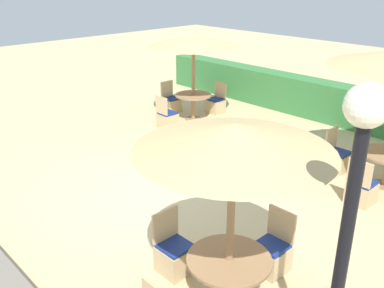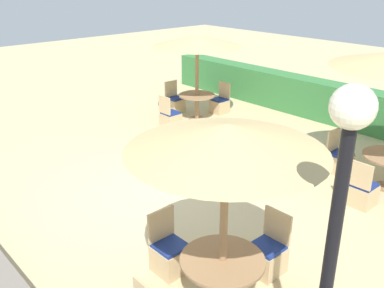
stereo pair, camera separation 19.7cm
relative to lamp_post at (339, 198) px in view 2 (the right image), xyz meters
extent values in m
plane|color=#C6B284|center=(-4.34, 1.68, -2.35)|extent=(40.00, 40.00, 0.00)
cube|color=#387A3D|center=(-4.34, 7.95, -1.80)|extent=(13.00, 0.70, 1.11)
cylinder|color=black|center=(0.00, 0.00, -0.85)|extent=(0.12, 0.12, 3.00)
sphere|color=silver|center=(0.00, 0.00, 0.79)|extent=(0.36, 0.36, 0.36)
cube|color=tan|center=(-1.61, 4.08, -2.15)|extent=(0.46, 0.46, 0.40)
cube|color=navy|center=(-1.61, 4.08, -1.93)|extent=(0.42, 0.42, 0.05)
cube|color=tan|center=(-1.61, 3.87, -1.66)|extent=(0.46, 0.04, 0.48)
cube|color=tan|center=(-2.64, 5.06, -2.15)|extent=(0.46, 0.46, 0.40)
cube|color=navy|center=(-2.64, 5.06, -1.93)|extent=(0.42, 0.42, 0.05)
cube|color=tan|center=(-2.85, 5.06, -1.66)|extent=(0.04, 0.46, 0.48)
cylinder|color=#93704C|center=(-7.33, 5.17, -1.16)|extent=(0.10, 0.10, 2.38)
cone|color=tan|center=(-7.33, 5.17, -0.06)|extent=(2.51, 2.51, 0.32)
cylinder|color=#93704C|center=(-7.33, 5.17, -2.34)|extent=(0.48, 0.48, 0.03)
cylinder|color=#93704C|center=(-7.33, 5.17, -1.99)|extent=(0.12, 0.12, 0.71)
cylinder|color=#93704C|center=(-7.33, 5.17, -1.62)|extent=(1.05, 1.05, 0.04)
cube|color=tan|center=(-7.32, 6.10, -2.15)|extent=(0.46, 0.46, 0.40)
cube|color=navy|center=(-7.32, 6.10, -1.93)|extent=(0.42, 0.42, 0.05)
cube|color=tan|center=(-7.32, 6.31, -1.66)|extent=(0.46, 0.04, 0.48)
cube|color=tan|center=(-8.33, 5.18, -2.15)|extent=(0.46, 0.46, 0.40)
cube|color=navy|center=(-8.33, 5.18, -1.93)|extent=(0.42, 0.42, 0.05)
cube|color=tan|center=(-8.54, 5.18, -1.66)|extent=(0.04, 0.46, 0.48)
cube|color=tan|center=(-7.31, 4.16, -2.15)|extent=(0.46, 0.46, 0.40)
cube|color=navy|center=(-7.31, 4.16, -1.93)|extent=(0.42, 0.42, 0.05)
cube|color=tan|center=(-7.31, 3.95, -1.66)|extent=(0.46, 0.04, 0.48)
cylinder|color=#93704C|center=(-1.56, 0.29, -1.13)|extent=(0.10, 0.10, 2.45)
cone|color=tan|center=(-1.56, 0.29, 0.02)|extent=(2.34, 2.34, 0.32)
cylinder|color=#93704C|center=(-1.56, 0.29, -2.01)|extent=(0.12, 0.12, 0.68)
cylinder|color=#93704C|center=(-1.56, 0.29, -1.65)|extent=(1.09, 1.09, 0.04)
cube|color=tan|center=(-2.53, 0.23, -2.15)|extent=(0.46, 0.46, 0.40)
cube|color=navy|center=(-2.53, 0.23, -1.93)|extent=(0.42, 0.42, 0.05)
cube|color=tan|center=(-2.74, 0.23, -1.66)|extent=(0.04, 0.46, 0.48)
cube|color=tan|center=(-1.59, 1.25, -2.15)|extent=(0.46, 0.46, 0.40)
cube|color=navy|center=(-1.59, 1.25, -1.93)|extent=(0.42, 0.42, 0.05)
cube|color=tan|center=(-1.59, 1.46, -1.66)|extent=(0.46, 0.04, 0.48)
camera|label=1|loc=(1.35, -3.12, 1.75)|focal=40.00mm
camera|label=2|loc=(1.48, -2.98, 1.75)|focal=40.00mm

